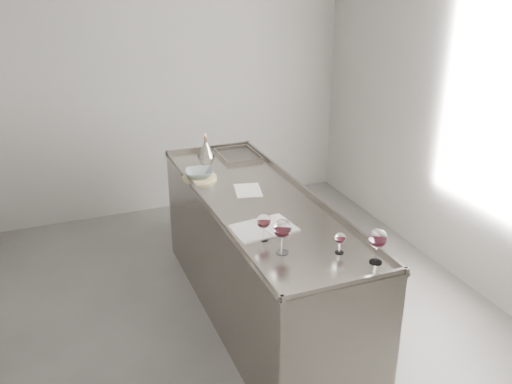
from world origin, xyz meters
name	(u,v)px	position (x,y,z in m)	size (l,w,h in m)	color
room_shell	(201,160)	(0.00, 0.00, 1.40)	(4.54, 5.04, 2.84)	#54514F
counter	(260,259)	(0.50, 0.30, 0.47)	(0.77, 2.42, 0.97)	gray
wine_glass_left	(263,221)	(0.30, -0.26, 1.06)	(0.09, 0.09, 0.17)	white
wine_glass_middle	(283,229)	(0.34, -0.44, 1.09)	(0.11, 0.11, 0.21)	white
wine_glass_right	(378,239)	(0.78, -0.74, 1.08)	(0.10, 0.10, 0.20)	white
wine_glass_small	(340,239)	(0.64, -0.57, 1.03)	(0.06, 0.06, 0.13)	white
notebook	(263,228)	(0.35, -0.13, 0.95)	(0.42, 0.32, 0.02)	silver
loose_paper_top	(248,190)	(0.49, 0.49, 0.94)	(0.18, 0.26, 0.00)	white
trivet	(200,178)	(0.23, 0.84, 0.95)	(0.26, 0.26, 0.02)	tan
ceramic_bowl	(199,173)	(0.23, 0.84, 0.99)	(0.21, 0.21, 0.05)	gray
wine_funnel	(206,149)	(0.42, 1.31, 1.01)	(0.15, 0.15, 0.22)	#9E988D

